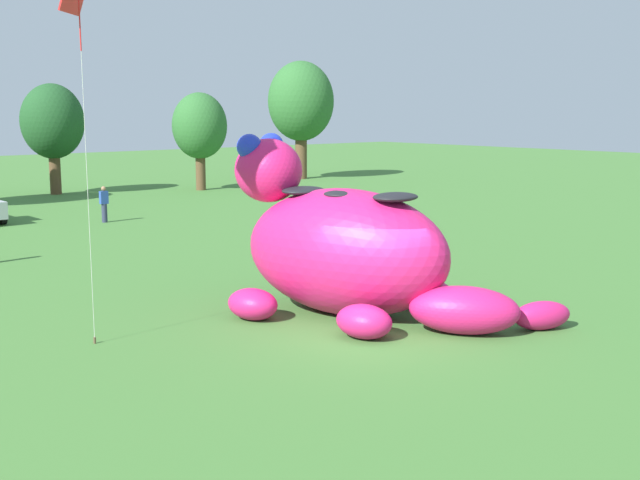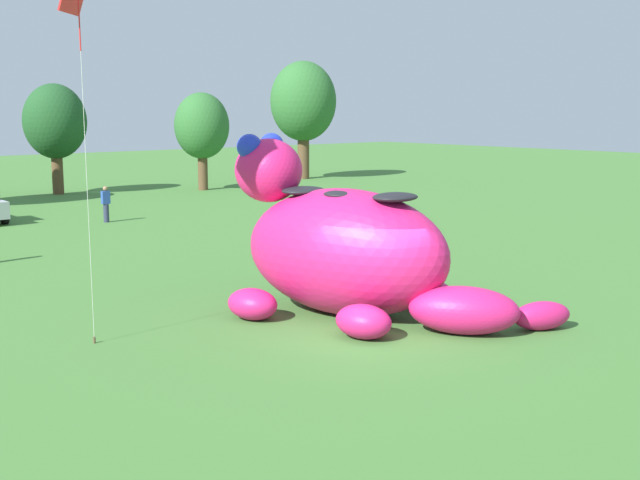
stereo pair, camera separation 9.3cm
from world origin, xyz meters
TOP-DOWN VIEW (x-y plane):
  - ground_plane at (0.00, 0.00)m, footprint 160.00×160.00m
  - giant_inflatable_creature at (0.86, 1.75)m, footprint 6.30×8.43m
  - tree_centre at (7.00, 35.56)m, footprint 3.86×3.86m
  - tree_centre_right at (15.36, 31.95)m, footprint 3.58×3.58m
  - tree_mid_right at (25.88, 34.39)m, footprint 4.99×4.99m
  - spectator_far_side at (3.69, 21.82)m, footprint 0.38×0.26m

SIDE VIEW (x-z plane):
  - ground_plane at x=0.00m, z-range 0.00..0.00m
  - spectator_far_side at x=3.69m, z-range 0.00..1.71m
  - giant_inflatable_creature at x=0.86m, z-range -0.62..4.03m
  - tree_centre_right at x=15.36m, z-range 0.98..7.34m
  - tree_centre at x=7.00m, z-range 1.06..7.91m
  - tree_mid_right at x=25.88m, z-range 1.37..10.23m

